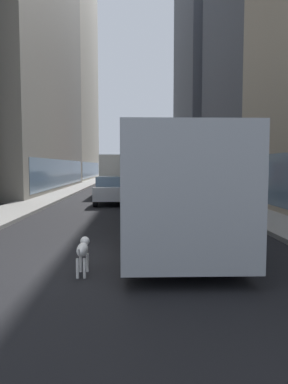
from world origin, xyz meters
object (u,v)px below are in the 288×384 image
at_px(dalmatian_dog, 83,250).
at_px(transit_bus, 165,179).
at_px(car_blue_hatchback, 123,178).
at_px(car_silver_sedan, 111,190).
at_px(box_truck, 117,173).
at_px(car_black_suv, 151,189).

bearing_deg(dalmatian_dog, transit_bus, 65.45).
relative_size(car_blue_hatchback, dalmatian_dog, 4.74).
bearing_deg(transit_bus, car_silver_sedan, 105.53).
height_order(car_blue_hatchback, box_truck, box_truck).
bearing_deg(dalmatian_dog, car_silver_sedan, 91.31).
bearing_deg(car_blue_hatchback, transit_bus, -85.46).
height_order(car_blue_hatchback, dalmatian_dog, car_blue_hatchback).
bearing_deg(car_black_suv, dalmatian_dog, -98.38).
distance_m(car_blue_hatchback, dalmatian_dog, 34.83).
height_order(transit_bus, car_black_suv, transit_bus).
bearing_deg(box_truck, car_silver_sedan, -90.00).
height_order(car_black_suv, box_truck, box_truck).
bearing_deg(car_blue_hatchback, dalmatian_dog, -89.50).
relative_size(car_silver_sedan, dalmatian_dog, 4.21).
height_order(car_silver_sedan, dalmatian_dog, car_silver_sedan).
distance_m(transit_bus, car_blue_hatchback, 30.34).
distance_m(car_blue_hatchback, car_silver_sedan, 21.60).
xyz_separation_m(transit_bus, dalmatian_dog, (-2.10, -4.59, -1.26)).
distance_m(car_black_suv, car_silver_sedan, 2.60).
bearing_deg(car_black_suv, box_truck, 109.06).
relative_size(car_blue_hatchback, box_truck, 0.61).
distance_m(transit_bus, box_truck, 16.77).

